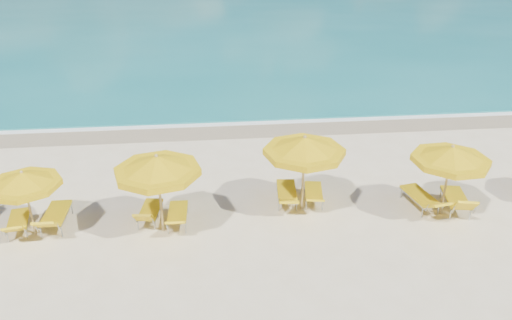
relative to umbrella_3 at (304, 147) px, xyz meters
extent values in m
plane|color=beige|center=(-1.34, -0.21, -2.19)|extent=(120.00, 120.00, 0.00)
cube|color=tan|center=(-1.34, 7.19, -2.19)|extent=(120.00, 2.60, 0.01)
cube|color=white|center=(-1.34, 7.99, -2.19)|extent=(120.00, 1.20, 0.03)
cube|color=white|center=(-7.34, 16.79, -2.19)|extent=(14.00, 0.36, 0.05)
cube|color=white|center=(6.66, 23.79, -2.19)|extent=(18.00, 0.30, 0.05)
cylinder|color=tan|center=(-8.10, -0.59, -1.19)|extent=(0.06, 0.06, 2.01)
cone|color=#E6B90B|center=(-8.10, -0.59, -0.34)|extent=(2.29, 2.29, 0.40)
cylinder|color=#E6B90B|center=(-8.10, -0.59, -0.54)|extent=(2.31, 2.31, 0.16)
sphere|color=tan|center=(-8.10, -0.59, -0.14)|extent=(0.09, 0.09, 0.09)
cylinder|color=tan|center=(-4.35, -0.80, -0.98)|extent=(0.08, 0.08, 2.42)
cone|color=#E6B90B|center=(-4.35, -0.80, 0.04)|extent=(2.78, 2.78, 0.48)
cylinder|color=#E6B90B|center=(-4.35, -0.80, -0.20)|extent=(2.81, 2.81, 0.19)
sphere|color=tan|center=(-4.35, -0.80, 0.29)|extent=(0.11, 0.11, 0.11)
cylinder|color=tan|center=(0.00, 0.00, -0.96)|extent=(0.08, 0.08, 2.46)
cone|color=#E6B90B|center=(0.00, 0.00, 0.07)|extent=(2.82, 2.82, 0.49)
cylinder|color=#E6B90B|center=(0.00, 0.00, -0.17)|extent=(2.85, 2.85, 0.20)
sphere|color=tan|center=(0.00, 0.00, 0.32)|extent=(0.11, 0.11, 0.11)
cylinder|color=tan|center=(4.32, -0.72, -1.05)|extent=(0.07, 0.07, 2.28)
cone|color=#E6B90B|center=(4.32, -0.72, -0.09)|extent=(2.93, 2.93, 0.46)
cylinder|color=#E6B90B|center=(4.32, -0.72, -0.32)|extent=(2.95, 2.95, 0.18)
sphere|color=tan|center=(4.32, -0.72, 0.14)|extent=(0.10, 0.10, 0.10)
cube|color=yellow|center=(-8.61, -0.28, -1.84)|extent=(0.76, 1.30, 0.08)
cube|color=yellow|center=(-8.46, -1.10, -1.66)|extent=(0.63, 0.59, 0.41)
cube|color=yellow|center=(-7.56, -0.12, -1.79)|extent=(0.63, 1.41, 0.09)
cube|color=yellow|center=(-7.56, -1.08, -1.58)|extent=(0.63, 0.57, 0.48)
cube|color=yellow|center=(-4.76, -0.11, -1.84)|extent=(0.70, 1.29, 0.08)
cube|color=yellow|center=(-4.86, -0.92, -1.63)|extent=(0.60, 0.52, 0.47)
cube|color=yellow|center=(-3.91, -0.37, -1.83)|extent=(0.59, 1.26, 0.08)
cube|color=yellow|center=(-3.93, -1.24, -1.66)|extent=(0.57, 0.54, 0.39)
cube|color=yellow|center=(-0.40, 0.61, -1.80)|extent=(0.73, 1.40, 0.08)
cube|color=yellow|center=(-0.49, -0.36, -1.67)|extent=(0.66, 0.68, 0.32)
cube|color=yellow|center=(0.48, 0.50, -1.84)|extent=(0.74, 1.31, 0.08)
cube|color=yellow|center=(0.34, -0.36, -1.69)|extent=(0.63, 0.62, 0.35)
cube|color=yellow|center=(3.79, -0.16, -1.80)|extent=(0.84, 1.46, 0.08)
cube|color=yellow|center=(3.96, -1.11, -1.63)|extent=(0.71, 0.70, 0.39)
cube|color=yellow|center=(4.88, -0.45, -1.79)|extent=(0.89, 1.51, 0.09)
cube|color=yellow|center=(4.70, -1.36, -1.54)|extent=(0.72, 0.63, 0.54)
camera|label=1|loc=(-2.87, -13.53, 6.19)|focal=35.00mm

